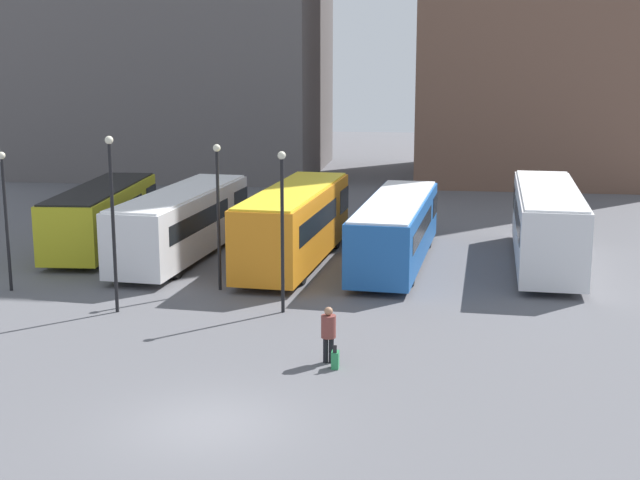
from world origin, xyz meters
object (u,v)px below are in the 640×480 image
traveler (328,330)px  bus_4 (547,223)px  bus_3 (396,228)px  suitcase (335,360)px  lamp_post_1 (282,219)px  lamp_post_3 (218,205)px  lamp_post_2 (112,211)px  bus_2 (295,223)px  bus_0 (102,215)px  bus_1 (183,221)px  lamp_post_0 (5,209)px

traveler → bus_4: bearing=-29.7°
bus_3 → suitcase: 13.22m
lamp_post_1 → lamp_post_3: lamp_post_1 is taller
bus_3 → suitcase: bus_3 is taller
traveler → lamp_post_3: bearing=34.2°
lamp_post_2 → lamp_post_3: (2.81, 3.36, -0.30)m
traveler → bus_2: bearing=13.5°
bus_0 → lamp_post_2: (4.33, -9.87, 2.02)m
bus_2 → lamp_post_3: lamp_post_3 is taller
lamp_post_1 → bus_3: bearing=66.1°
lamp_post_3 → bus_4: bearing=25.2°
bus_2 → lamp_post_1: 7.52m
bus_3 → suitcase: bearing=-180.0°
bus_1 → lamp_post_2: (0.08, -8.40, 1.94)m
bus_2 → traveler: bus_2 is taller
traveler → suitcase: bearing=-151.1°
bus_1 → bus_2: size_ratio=1.02×
bus_4 → suitcase: size_ratio=15.70×
bus_0 → lamp_post_2: size_ratio=1.66×
bus_2 → lamp_post_1: bearing=-169.4°
bus_1 → bus_2: 5.02m
bus_0 → lamp_post_0: 7.90m
lamp_post_0 → lamp_post_1: 10.79m
bus_4 → bus_1: bearing=96.3°
bus_2 → lamp_post_3: bearing=160.3°
bus_1 → bus_3: (9.25, 0.19, -0.09)m
lamp_post_0 → lamp_post_2: size_ratio=0.86×
bus_3 → traveler: bus_3 is taller
bus_0 → lamp_post_0: bearing=171.3°
traveler → lamp_post_1: 5.80m
bus_4 → lamp_post_2: lamp_post_2 is taller
bus_0 → lamp_post_1: 13.67m
bus_0 → bus_1: size_ratio=0.91×
traveler → lamp_post_3: 9.31m
bus_3 → bus_4: (6.30, 0.73, 0.26)m
bus_2 → bus_4: 10.61m
bus_4 → lamp_post_3: bearing=118.1°
suitcase → bus_0: bearing=40.7°
bus_1 → bus_2: (5.01, -0.32, 0.13)m
bus_3 → bus_0: bearing=89.0°
bus_1 → lamp_post_3: (2.89, -5.03, 1.64)m
bus_2 → bus_3: (4.24, 0.52, -0.23)m
traveler → lamp_post_3: lamp_post_3 is taller
traveler → lamp_post_0: lamp_post_0 is taller
bus_0 → lamp_post_0: lamp_post_0 is taller
bus_1 → traveler: 14.83m
bus_0 → bus_2: size_ratio=0.92×
bus_2 → traveler: bearing=-161.7°
bus_0 → suitcase: 19.12m
bus_3 → lamp_post_3: size_ratio=2.07×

